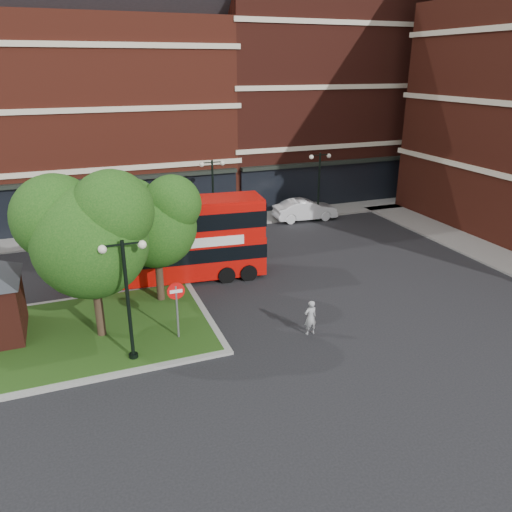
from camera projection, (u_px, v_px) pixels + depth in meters
name	position (u px, v px, depth m)	size (l,w,h in m)	color
ground	(266.00, 337.00, 21.25)	(120.00, 120.00, 0.00)	black
pavement_far	(179.00, 226.00, 35.61)	(44.00, 3.00, 0.12)	slate
terrace_far_left	(46.00, 120.00, 37.00)	(26.00, 12.00, 14.00)	maroon
terrace_far_right	(312.00, 99.00, 43.97)	(18.00, 12.00, 16.00)	#471911
traffic_island	(65.00, 337.00, 21.18)	(12.60, 7.60, 0.15)	gray
tree_island_west	(86.00, 230.00, 19.58)	(5.40, 4.71, 7.21)	#2D2116
tree_island_east	(153.00, 219.00, 22.95)	(4.46, 3.90, 6.29)	#2D2116
lamp_island	(127.00, 295.00, 18.58)	(1.72, 0.36, 5.00)	black
lamp_far_left	(213.00, 192.00, 33.54)	(1.72, 0.36, 5.00)	black
lamp_far_right	(319.00, 183.00, 36.21)	(1.72, 0.36, 5.00)	black
bus	(169.00, 236.00, 26.06)	(10.19, 3.29, 3.82)	#BA0C07
woman	(310.00, 318.00, 21.24)	(0.58, 0.38, 1.58)	gray
car_silver	(102.00, 235.00, 31.82)	(1.70, 4.22, 1.44)	#A3A5AA
car_white	(305.00, 210.00, 37.07)	(1.64, 4.71, 1.55)	white
no_entry_sign	(176.00, 300.00, 20.39)	(0.73, 0.09, 2.64)	slate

